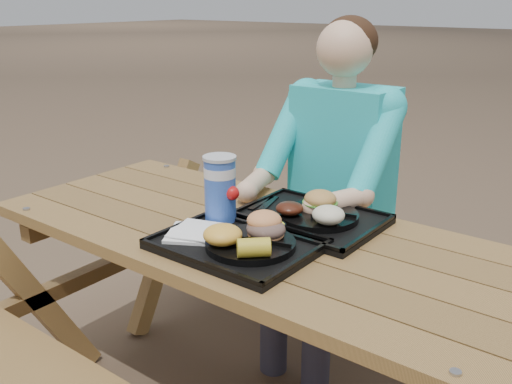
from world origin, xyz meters
The scene contains 17 objects.
picnic_table centered at (0.00, 0.00, 0.38)m, with size 1.80×1.49×0.75m, color #999999, non-canonical shape.
tray_near centered at (0.04, -0.14, 0.76)m, with size 0.45×0.35×0.02m, color black.
tray_far centered at (0.10, 0.16, 0.76)m, with size 0.45×0.35×0.02m, color black.
plate_near centered at (0.09, -0.14, 0.78)m, with size 0.26×0.26×0.02m, color black.
plate_far centered at (0.13, 0.17, 0.78)m, with size 0.26×0.26×0.02m, color black.
napkin_stack centered at (-0.10, -0.18, 0.78)m, with size 0.16×0.16×0.02m, color white.
soda_cup centered at (-0.12, -0.03, 0.87)m, with size 0.10×0.10×0.20m, color #1741AD.
condiment_bbq centered at (0.04, -0.02, 0.78)m, with size 0.05×0.05×0.03m, color black.
condiment_mustard centered at (0.09, -0.02, 0.79)m, with size 0.06×0.06×0.03m, color yellow.
sandwich centered at (0.10, -0.09, 0.85)m, with size 0.11×0.11×0.11m, color #EF9354, non-canonical shape.
mac_cheese centered at (0.04, -0.21, 0.82)m, with size 0.11×0.11×0.06m, color yellow.
corn_cob centered at (0.16, -0.22, 0.82)m, with size 0.09×0.09×0.05m, color yellow, non-canonical shape.
cutlery_far centered at (-0.08, 0.18, 0.77)m, with size 0.03×0.15×0.01m, color black.
burger centered at (0.11, 0.20, 0.84)m, with size 0.11×0.11×0.10m, color #CA8F47, non-canonical shape.
baked_beans centered at (0.06, 0.10, 0.81)m, with size 0.09×0.09×0.04m, color #43190D.
potato_salad centered at (0.20, 0.11, 0.82)m, with size 0.10×0.10×0.06m, color #F2ECCD.
diner centered at (-0.04, 0.60, 0.64)m, with size 0.48×0.84×1.28m, color #17A5A4, non-canonical shape.
Camera 1 is at (1.01, -1.32, 1.45)m, focal length 40.00 mm.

